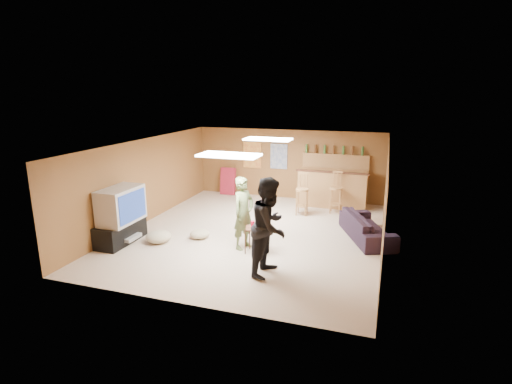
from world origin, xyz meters
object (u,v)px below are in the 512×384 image
(tv_body, at_px, (121,205))
(sofa, at_px, (367,227))
(bar_counter, at_px, (332,189))
(person_black, at_px, (270,226))
(tray_table, at_px, (256,240))
(person_olive, at_px, (244,213))

(tv_body, bearing_deg, sofa, 20.85)
(tv_body, relative_size, sofa, 0.56)
(bar_counter, height_order, person_black, person_black)
(tray_table, bearing_deg, person_olive, 152.22)
(person_olive, height_order, tray_table, person_olive)
(tv_body, height_order, sofa, tv_body)
(tray_table, bearing_deg, bar_counter, 75.27)
(bar_counter, distance_m, person_black, 4.94)
(tv_body, bearing_deg, person_black, -7.05)
(sofa, bearing_deg, person_black, 123.02)
(sofa, bearing_deg, bar_counter, 2.52)
(bar_counter, xyz_separation_m, tray_table, (-1.07, -4.06, -0.26))
(person_black, bearing_deg, tray_table, 39.97)
(tv_body, xyz_separation_m, bar_counter, (4.15, 4.45, -0.35))
(person_olive, height_order, sofa, person_olive)
(person_black, bearing_deg, person_olive, 48.26)
(person_olive, bearing_deg, tray_table, -96.69)
(tv_body, distance_m, person_black, 3.65)
(tv_body, distance_m, person_olive, 2.79)
(tv_body, distance_m, bar_counter, 6.09)
(person_black, xyz_separation_m, tray_table, (-0.54, 0.84, -0.65))
(bar_counter, height_order, person_olive, person_olive)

